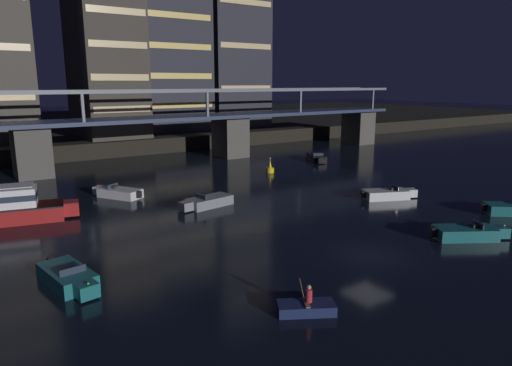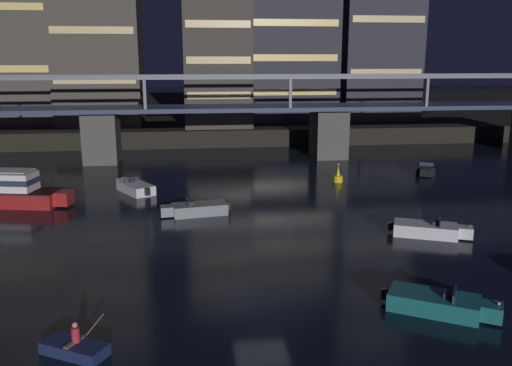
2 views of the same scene
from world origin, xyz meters
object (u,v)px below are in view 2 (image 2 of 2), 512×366
at_px(river_bridge, 218,123).
at_px(tower_east_tall, 284,41).
at_px(speedboat_far_center, 429,230).
at_px(speedboat_near_center, 135,187).
at_px(speedboat_far_left, 439,303).
at_px(dinghy_with_paddler, 75,348).
at_px(cabin_cruiser_near_left, 11,192).
at_px(speedboat_mid_right, 197,209).
at_px(speedboat_near_right, 426,169).
at_px(tower_central, 216,42).
at_px(tower_west_tall, 95,6).
at_px(channel_buoy, 338,177).

relative_size(river_bridge, tower_east_tall, 3.54).
height_order(tower_east_tall, speedboat_far_center, tower_east_tall).
bearing_deg(speedboat_near_center, tower_east_tall, 60.66).
bearing_deg(speedboat_far_left, dinghy_with_paddler, -173.83).
relative_size(cabin_cruiser_near_left, speedboat_near_center, 1.93).
height_order(speedboat_near_center, speedboat_mid_right, same).
distance_m(speedboat_near_center, speedboat_far_left, 29.05).
bearing_deg(speedboat_mid_right, speedboat_near_right, 27.81).
height_order(tower_central, dinghy_with_paddler, tower_central).
height_order(river_bridge, speedboat_near_right, river_bridge).
bearing_deg(tower_central, dinghy_with_paddler, -98.49).
xyz_separation_m(tower_west_tall, speedboat_near_right, (35.32, -26.13, -17.46)).
relative_size(speedboat_near_center, speedboat_near_right, 0.98).
bearing_deg(speedboat_far_center, cabin_cruiser_near_left, 159.11).
bearing_deg(speedboat_far_center, speedboat_mid_right, 155.56).
distance_m(tower_west_tall, speedboat_near_center, 36.15).
relative_size(tower_west_tall, channel_buoy, 17.99).
xyz_separation_m(river_bridge, cabin_cruiser_near_left, (-16.98, -17.51, -3.12)).
height_order(tower_west_tall, speedboat_near_right, tower_west_tall).
relative_size(speedboat_mid_right, channel_buoy, 2.97).
height_order(cabin_cruiser_near_left, channel_buoy, cabin_cruiser_near_left).
distance_m(speedboat_far_left, speedboat_far_center, 11.08).
xyz_separation_m(tower_west_tall, tower_east_tall, (25.67, 2.12, -4.22)).
distance_m(tower_central, speedboat_far_center, 47.51).
distance_m(tower_west_tall, speedboat_far_center, 55.32).
bearing_deg(channel_buoy, speedboat_near_center, -174.83).
height_order(tower_east_tall, speedboat_near_center, tower_east_tall).
xyz_separation_m(speedboat_near_center, speedboat_mid_right, (5.14, -7.44, 0.00)).
bearing_deg(speedboat_near_center, cabin_cruiser_near_left, -161.17).
xyz_separation_m(speedboat_near_center, dinghy_with_paddler, (0.20, -26.10, -0.14)).
height_order(tower_east_tall, speedboat_mid_right, tower_east_tall).
relative_size(speedboat_far_left, channel_buoy, 2.75).
distance_m(tower_central, tower_east_tall, 10.31).
distance_m(river_bridge, tower_west_tall, 26.15).
bearing_deg(tower_west_tall, tower_east_tall, 4.73).
bearing_deg(dinghy_with_paddler, speedboat_far_center, 31.21).
height_order(river_bridge, speedboat_near_center, river_bridge).
xyz_separation_m(cabin_cruiser_near_left, speedboat_far_center, (28.98, -11.06, -0.64)).
xyz_separation_m(tower_west_tall, cabin_cruiser_near_left, (-1.93, -33.93, -16.83)).
bearing_deg(speedboat_near_right, tower_west_tall, 143.51).
height_order(speedboat_far_left, dinghy_with_paddler, dinghy_with_paddler).
bearing_deg(tower_east_tall, tower_west_tall, -175.27).
height_order(tower_east_tall, speedboat_far_left, tower_east_tall).
xyz_separation_m(speedboat_near_right, speedboat_mid_right, (-23.03, -12.15, 0.00)).
bearing_deg(tower_central, speedboat_far_left, -82.56).
bearing_deg(speedboat_near_right, cabin_cruiser_near_left, -168.18).
distance_m(tower_east_tall, speedboat_near_right, 32.66).
height_order(speedboat_near_center, speedboat_far_left, same).
xyz_separation_m(river_bridge, channel_buoy, (10.36, -12.77, -3.70)).
bearing_deg(tower_central, cabin_cruiser_near_left, -117.99).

